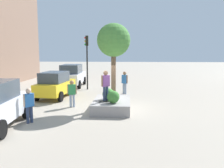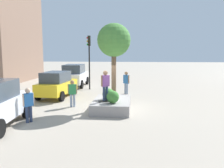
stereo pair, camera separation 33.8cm
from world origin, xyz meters
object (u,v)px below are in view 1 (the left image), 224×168
object	(u,v)px
skateboarder	(106,83)
passerby_with_bag	(125,81)
plaza_tree	(114,41)
skateboard	(106,101)
police_car	(72,75)
taxi_cab	(55,85)
pedestrian_crossing	(29,103)
planter_ledge	(112,105)
traffic_light_corner	(87,53)
bystander_watching	(72,92)

from	to	relation	value
skateboarder	passerby_with_bag	size ratio (longest dim) A/B	0.93
passerby_with_bag	plaza_tree	bearing A→B (deg)	172.65
skateboard	police_car	xyz separation A→B (m)	(9.42, 4.10, 0.42)
taxi_cab	pedestrian_crossing	size ratio (longest dim) A/B	2.53
planter_ledge	traffic_light_corner	distance (m)	8.14
police_car	bystander_watching	distance (m)	8.56
traffic_light_corner	bystander_watching	distance (m)	7.02
taxi_cab	planter_ledge	bearing A→B (deg)	-127.10
skateboarder	taxi_cab	bearing A→B (deg)	46.02
traffic_light_corner	police_car	bearing A→B (deg)	46.48
police_car	passerby_with_bag	xyz separation A→B (m)	(-3.67, -5.02, -0.04)
skateboarder	police_car	distance (m)	10.28
skateboard	pedestrian_crossing	bearing A→B (deg)	123.96
plaza_tree	taxi_cab	xyz separation A→B (m)	(2.57, 4.33, -2.95)
traffic_light_corner	bystander_watching	bearing A→B (deg)	-177.99
skateboard	plaza_tree	bearing A→B (deg)	-15.16
plaza_tree	traffic_light_corner	bearing A→B (deg)	22.60
police_car	bystander_watching	size ratio (longest dim) A/B	2.79
bystander_watching	taxi_cab	bearing A→B (deg)	34.10
skateboard	bystander_watching	world-z (taller)	bystander_watching
skateboard	passerby_with_bag	bearing A→B (deg)	-9.11
passerby_with_bag	bystander_watching	size ratio (longest dim) A/B	1.09
taxi_cab	passerby_with_bag	xyz separation A→B (m)	(1.90, -4.91, 0.07)
pedestrian_crossing	plaza_tree	bearing A→B (deg)	-46.30
skateboard	traffic_light_corner	size ratio (longest dim) A/B	0.17
planter_ledge	skateboarder	distance (m)	1.47
plaza_tree	skateboarder	bearing A→B (deg)	164.84
taxi_cab	bystander_watching	bearing A→B (deg)	-145.90
skateboard	skateboarder	xyz separation A→B (m)	(0.00, -0.00, 0.96)
taxi_cab	passerby_with_bag	bearing A→B (deg)	-68.80
bystander_watching	skateboarder	bearing A→B (deg)	-117.23
police_car	passerby_with_bag	bearing A→B (deg)	-126.12
police_car	passerby_with_bag	distance (m)	6.22
police_car	pedestrian_crossing	size ratio (longest dim) A/B	2.74
police_car	passerby_with_bag	size ratio (longest dim) A/B	2.56
police_car	passerby_with_bag	world-z (taller)	police_car
taxi_cab	pedestrian_crossing	bearing A→B (deg)	-174.01
pedestrian_crossing	skateboarder	bearing A→B (deg)	-56.04
planter_ledge	skateboard	size ratio (longest dim) A/B	4.21
planter_ledge	skateboarder	bearing A→B (deg)	153.47
planter_ledge	pedestrian_crossing	size ratio (longest dim) A/B	2.07
planter_ledge	pedestrian_crossing	distance (m)	4.68
skateboard	police_car	distance (m)	10.28
traffic_light_corner	planter_ledge	bearing A→B (deg)	-159.63
skateboarder	pedestrian_crossing	distance (m)	4.08
skateboarder	police_car	bearing A→B (deg)	23.54
taxi_cab	police_car	world-z (taller)	police_car
plaza_tree	pedestrian_crossing	world-z (taller)	plaza_tree
skateboard	passerby_with_bag	distance (m)	5.83
police_car	bystander_watching	bearing A→B (deg)	-166.60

